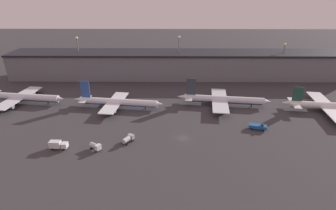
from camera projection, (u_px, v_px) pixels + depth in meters
name	position (u px, v px, depth m)	size (l,w,h in m)	color
ground	(183.00, 138.00, 103.04)	(600.00, 600.00, 0.00)	#383538
terminal_building	(178.00, 65.00, 170.45)	(214.78, 22.52, 16.71)	slate
airplane_0	(21.00, 97.00, 133.67)	(46.46, 31.82, 13.58)	silver
airplane_1	(117.00, 102.00, 128.32)	(45.25, 27.25, 13.05)	white
airplane_2	(222.00, 100.00, 130.74)	(46.11, 31.75, 13.49)	silver
airplane_3	(330.00, 106.00, 124.07)	(45.31, 37.56, 11.73)	white
service_vehicle_0	(128.00, 139.00, 99.61)	(4.49, 5.55, 2.65)	#9EA3A8
service_vehicle_1	(258.00, 126.00, 109.00)	(7.60, 4.36, 2.82)	#195199
service_vehicle_2	(58.00, 145.00, 95.49)	(6.54, 2.50, 3.24)	white
service_vehicle_3	(95.00, 146.00, 94.96)	(4.80, 4.09, 2.75)	white
lamp_post_0	(79.00, 52.00, 166.12)	(1.80, 1.80, 26.51)	slate
lamp_post_1	(179.00, 52.00, 165.40)	(1.80, 1.80, 27.13)	slate
lamp_post_2	(283.00, 56.00, 165.76)	(1.80, 1.80, 22.85)	slate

